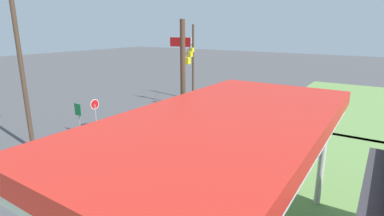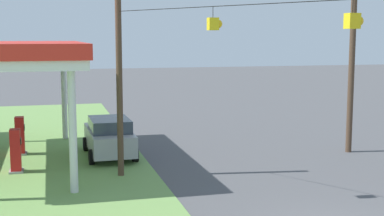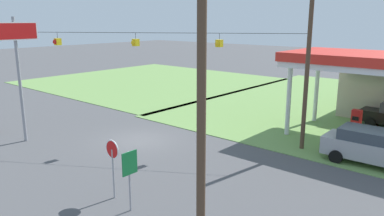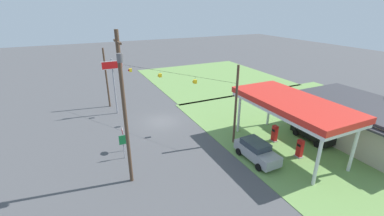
{
  "view_description": "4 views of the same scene",
  "coord_description": "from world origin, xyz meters",
  "px_view_note": "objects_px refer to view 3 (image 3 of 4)",
  "views": [
    {
      "loc": [
        19.58,
        13.01,
        7.82
      ],
      "look_at": [
        4.9,
        3.39,
        3.13
      ],
      "focal_mm": 28.0,
      "sensor_mm": 36.0,
      "label": 1
    },
    {
      "loc": [
        -12.39,
        7.59,
        5.46
      ],
      "look_at": [
        5.59,
        2.78,
        2.97
      ],
      "focal_mm": 50.0,
      "sensor_mm": 36.0,
      "label": 2
    },
    {
      "loc": [
        16.52,
        -14.28,
        7.15
      ],
      "look_at": [
        2.36,
        2.18,
        1.99
      ],
      "focal_mm": 35.0,
      "sensor_mm": 36.0,
      "label": 3
    },
    {
      "loc": [
        27.61,
        -9.09,
        13.34
      ],
      "look_at": [
        2.86,
        2.71,
        2.37
      ],
      "focal_mm": 24.0,
      "sensor_mm": 36.0,
      "label": 4
    }
  ],
  "objects_px": {
    "stop_sign_roadside": "(113,156)",
    "route_sign": "(130,169)",
    "utility_pole_main": "(203,39)",
    "stop_sign_overhead": "(17,53)",
    "car_at_pumps_front": "(371,146)",
    "fuel_pump_near": "(356,125)"
  },
  "relations": [
    {
      "from": "fuel_pump_near",
      "to": "car_at_pumps_front",
      "type": "distance_m",
      "value": 4.43
    },
    {
      "from": "stop_sign_overhead",
      "to": "route_sign",
      "type": "xyz_separation_m",
      "value": [
        11.33,
        -1.41,
        -3.56
      ]
    },
    {
      "from": "utility_pole_main",
      "to": "stop_sign_overhead",
      "type": "bearing_deg",
      "value": 173.96
    },
    {
      "from": "car_at_pumps_front",
      "to": "stop_sign_overhead",
      "type": "xyz_separation_m",
      "value": [
        -16.81,
        -9.56,
        4.32
      ]
    },
    {
      "from": "fuel_pump_near",
      "to": "utility_pole_main",
      "type": "relative_size",
      "value": 0.15
    },
    {
      "from": "fuel_pump_near",
      "to": "stop_sign_roadside",
      "type": "height_order",
      "value": "stop_sign_roadside"
    },
    {
      "from": "stop_sign_overhead",
      "to": "utility_pole_main",
      "type": "xyz_separation_m",
      "value": [
        14.95,
        -1.58,
        1.34
      ]
    },
    {
      "from": "route_sign",
      "to": "utility_pole_main",
      "type": "height_order",
      "value": "utility_pole_main"
    },
    {
      "from": "stop_sign_overhead",
      "to": "utility_pole_main",
      "type": "bearing_deg",
      "value": -6.04
    },
    {
      "from": "route_sign",
      "to": "utility_pole_main",
      "type": "xyz_separation_m",
      "value": [
        3.62,
        -0.17,
        4.89
      ]
    },
    {
      "from": "fuel_pump_near",
      "to": "route_sign",
      "type": "bearing_deg",
      "value": -103.19
    },
    {
      "from": "stop_sign_roadside",
      "to": "route_sign",
      "type": "relative_size",
      "value": 1.04
    },
    {
      "from": "car_at_pumps_front",
      "to": "utility_pole_main",
      "type": "height_order",
      "value": "utility_pole_main"
    },
    {
      "from": "fuel_pump_near",
      "to": "utility_pole_main",
      "type": "distance_m",
      "value": 16.15
    },
    {
      "from": "car_at_pumps_front",
      "to": "route_sign",
      "type": "bearing_deg",
      "value": -117.74
    },
    {
      "from": "fuel_pump_near",
      "to": "route_sign",
      "type": "relative_size",
      "value": 0.75
    },
    {
      "from": "fuel_pump_near",
      "to": "route_sign",
      "type": "distance_m",
      "value": 15.35
    },
    {
      "from": "stop_sign_roadside",
      "to": "utility_pole_main",
      "type": "xyz_separation_m",
      "value": [
        4.96,
        -0.43,
        4.79
      ]
    },
    {
      "from": "car_at_pumps_front",
      "to": "route_sign",
      "type": "relative_size",
      "value": 1.94
    },
    {
      "from": "car_at_pumps_front",
      "to": "stop_sign_overhead",
      "type": "distance_m",
      "value": 19.81
    },
    {
      "from": "fuel_pump_near",
      "to": "route_sign",
      "type": "xyz_separation_m",
      "value": [
        -3.5,
        -14.92,
        0.85
      ]
    },
    {
      "from": "fuel_pump_near",
      "to": "stop_sign_overhead",
      "type": "height_order",
      "value": "stop_sign_overhead"
    }
  ]
}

